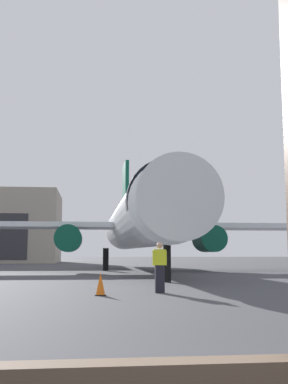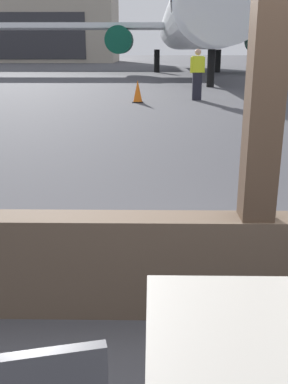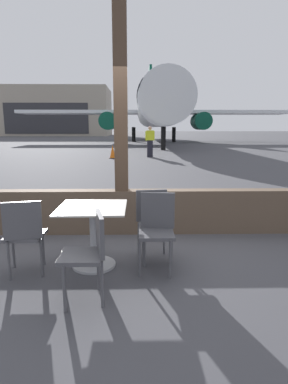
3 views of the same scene
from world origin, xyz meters
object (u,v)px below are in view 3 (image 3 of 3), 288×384
at_px(cafe_chair_window_left, 90,249).
at_px(traffic_cone, 113,152).
at_px(dining_table, 93,232).
at_px(ground_crew_worker, 150,141).
at_px(distant_hangar, 55,112).
at_px(cafe_chair_window_right, 153,219).
at_px(cafe_chair_aisle_left, 157,225).
at_px(airplane, 155,109).
at_px(cafe_chair_aisle_right, 24,231).

distance_m(cafe_chair_window_left, traffic_cone, 14.71).
relative_size(dining_table, ground_crew_worker, 0.45).
bearing_deg(distant_hangar, dining_table, -75.60).
relative_size(cafe_chair_window_right, ground_crew_worker, 0.50).
bearing_deg(cafe_chair_window_right, traffic_cone, 96.54).
height_order(cafe_chair_window_left, traffic_cone, cafe_chair_window_left).
bearing_deg(dining_table, ground_crew_worker, 85.23).
bearing_deg(cafe_chair_window_left, cafe_chair_aisle_left, 45.90).
bearing_deg(cafe_chair_aisle_left, ground_crew_worker, 88.18).
distance_m(cafe_chair_aisle_left, ground_crew_worker, 14.77).
height_order(airplane, traffic_cone, airplane).
xyz_separation_m(dining_table, distant_hangar, (-17.13, 66.70, 4.44)).
bearing_deg(distant_hangar, cafe_chair_aisle_right, -76.23).
xyz_separation_m(cafe_chair_aisle_left, ground_crew_worker, (0.47, 14.76, 0.37)).
distance_m(dining_table, ground_crew_worker, 14.74).
relative_size(traffic_cone, distant_hangar, 0.03).
relative_size(ground_crew_worker, distant_hangar, 0.08).
distance_m(dining_table, distant_hangar, 69.01).
height_order(dining_table, cafe_chair_aisle_right, cafe_chair_aisle_right).
distance_m(cafe_chair_aisle_left, distant_hangar, 69.27).
bearing_deg(dining_table, airplane, 85.76).
bearing_deg(ground_crew_worker, cafe_chair_aisle_right, -97.45).
height_order(dining_table, ground_crew_worker, ground_crew_worker).
bearing_deg(cafe_chair_aisle_left, dining_table, 174.30).
distance_m(cafe_chair_window_left, distant_hangar, 69.78).
relative_size(dining_table, cafe_chair_aisle_left, 0.88).
xyz_separation_m(cafe_chair_aisle_right, traffic_cone, (-0.11, 14.14, -0.17)).
relative_size(dining_table, cafe_chair_aisle_right, 0.90).
distance_m(airplane, ground_crew_worker, 18.52).
height_order(cafe_chair_window_left, distant_hangar, distant_hangar).
bearing_deg(dining_table, distant_hangar, 104.40).
distance_m(cafe_chair_window_left, cafe_chair_aisle_left, 0.98).
distance_m(traffic_cone, distant_hangar, 55.44).
distance_m(cafe_chair_aisle_left, cafe_chair_aisle_right, 1.49).
relative_size(airplane, ground_crew_worker, 18.59).
relative_size(cafe_chair_window_right, cafe_chair_aisle_right, 0.99).
bearing_deg(cafe_chair_aisle_left, cafe_chair_window_right, 94.98).
height_order(dining_table, distant_hangar, distant_hangar).
bearing_deg(distant_hangar, traffic_cone, -72.85).
relative_size(cafe_chair_window_right, cafe_chair_aisle_left, 0.97).
bearing_deg(cafe_chair_aisle_left, airplane, 87.07).
distance_m(cafe_chair_window_right, distant_hangar, 68.96).
distance_m(cafe_chair_aisle_right, ground_crew_worker, 15.05).
xyz_separation_m(cafe_chair_window_right, cafe_chair_aisle_left, (0.03, -0.31, 0.01)).
xyz_separation_m(cafe_chair_aisle_left, cafe_chair_aisle_right, (-1.48, -0.16, -0.01)).
bearing_deg(dining_table, cafe_chair_window_left, -84.40).
height_order(dining_table, cafe_chair_aisle_left, cafe_chair_aisle_left).
xyz_separation_m(cafe_chair_window_left, ground_crew_worker, (1.15, 15.46, 0.38)).
distance_m(dining_table, airplane, 33.20).
bearing_deg(cafe_chair_window_left, traffic_cone, 93.56).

